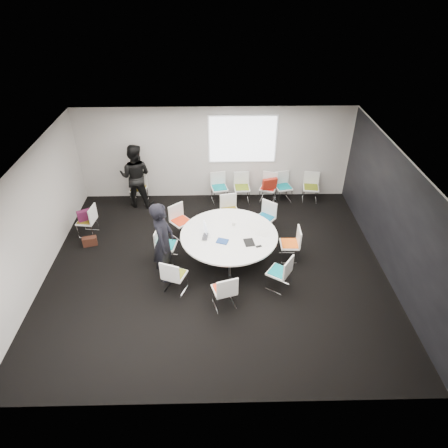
{
  "coord_description": "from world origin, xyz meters",
  "views": [
    {
      "loc": [
        0.03,
        -7.37,
        6.28
      ],
      "look_at": [
        0.2,
        0.4,
        1.0
      ],
      "focal_mm": 32.0,
      "sensor_mm": 36.0,
      "label": 1
    }
  ],
  "objects_px": {
    "chair_ring_a": "(289,250)",
    "chair_spare_left": "(88,226)",
    "chair_ring_e": "(167,251)",
    "person_back": "(136,176)",
    "chair_back_c": "(268,193)",
    "chair_person_back": "(139,194)",
    "cup": "(234,224)",
    "conference_table": "(229,240)",
    "maroon_bag": "(85,215)",
    "chair_ring_c": "(230,216)",
    "chair_ring_b": "(264,224)",
    "brown_bag": "(90,241)",
    "chair_ring_d": "(181,227)",
    "chair_ring_g": "(224,296)",
    "chair_ring_f": "(175,281)",
    "chair_back_e": "(310,192)",
    "laptop": "(207,237)",
    "chair_back_d": "(283,192)",
    "person_main": "(163,242)",
    "chair_ring_h": "(279,278)",
    "chair_back_b": "(242,193)",
    "chair_back_a": "(219,193)"
  },
  "relations": [
    {
      "from": "conference_table",
      "to": "chair_back_d",
      "type": "relative_size",
      "value": 2.64
    },
    {
      "from": "person_back",
      "to": "laptop",
      "type": "distance_m",
      "value": 3.46
    },
    {
      "from": "chair_ring_d",
      "to": "chair_back_d",
      "type": "bearing_deg",
      "value": 170.53
    },
    {
      "from": "chair_back_c",
      "to": "chair_ring_a",
      "type": "bearing_deg",
      "value": 114.07
    },
    {
      "from": "chair_ring_a",
      "to": "laptop",
      "type": "distance_m",
      "value": 2.06
    },
    {
      "from": "chair_ring_f",
      "to": "chair_back_e",
      "type": "distance_m",
      "value": 5.42
    },
    {
      "from": "chair_back_d",
      "to": "cup",
      "type": "bearing_deg",
      "value": 43.27
    },
    {
      "from": "chair_back_e",
      "to": "chair_ring_b",
      "type": "bearing_deg",
      "value": 55.2
    },
    {
      "from": "chair_back_e",
      "to": "person_main",
      "type": "relative_size",
      "value": 0.45
    },
    {
      "from": "chair_ring_a",
      "to": "maroon_bag",
      "type": "bearing_deg",
      "value": 78.98
    },
    {
      "from": "person_main",
      "to": "chair_ring_c",
      "type": "bearing_deg",
      "value": -33.19
    },
    {
      "from": "chair_ring_b",
      "to": "chair_person_back",
      "type": "height_order",
      "value": "same"
    },
    {
      "from": "conference_table",
      "to": "chair_back_c",
      "type": "relative_size",
      "value": 2.64
    },
    {
      "from": "chair_ring_c",
      "to": "brown_bag",
      "type": "relative_size",
      "value": 2.44
    },
    {
      "from": "maroon_bag",
      "to": "brown_bag",
      "type": "height_order",
      "value": "maroon_bag"
    },
    {
      "from": "chair_back_b",
      "to": "chair_ring_e",
      "type": "bearing_deg",
      "value": 52.3
    },
    {
      "from": "chair_back_e",
      "to": "maroon_bag",
      "type": "distance_m",
      "value": 6.51
    },
    {
      "from": "chair_back_d",
      "to": "brown_bag",
      "type": "relative_size",
      "value": 2.44
    },
    {
      "from": "conference_table",
      "to": "chair_ring_c",
      "type": "distance_m",
      "value": 1.5
    },
    {
      "from": "chair_ring_f",
      "to": "person_main",
      "type": "bearing_deg",
      "value": 137.55
    },
    {
      "from": "chair_ring_b",
      "to": "maroon_bag",
      "type": "xyz_separation_m",
      "value": [
        -4.71,
        -0.01,
        0.34
      ]
    },
    {
      "from": "chair_ring_a",
      "to": "chair_spare_left",
      "type": "height_order",
      "value": "same"
    },
    {
      "from": "chair_person_back",
      "to": "cup",
      "type": "relative_size",
      "value": 9.78
    },
    {
      "from": "chair_ring_c",
      "to": "person_main",
      "type": "xyz_separation_m",
      "value": [
        -1.55,
        -2.09,
        0.71
      ]
    },
    {
      "from": "chair_ring_c",
      "to": "chair_back_b",
      "type": "bearing_deg",
      "value": -120.11
    },
    {
      "from": "chair_back_e",
      "to": "chair_back_b",
      "type": "bearing_deg",
      "value": 7.87
    },
    {
      "from": "chair_spare_left",
      "to": "chair_ring_c",
      "type": "bearing_deg",
      "value": -76.75
    },
    {
      "from": "chair_ring_b",
      "to": "chair_spare_left",
      "type": "xyz_separation_m",
      "value": [
        -4.7,
        -0.01,
        0.0
      ]
    },
    {
      "from": "chair_ring_c",
      "to": "chair_spare_left",
      "type": "distance_m",
      "value": 3.8
    },
    {
      "from": "chair_back_a",
      "to": "maroon_bag",
      "type": "distance_m",
      "value": 3.93
    },
    {
      "from": "chair_back_c",
      "to": "chair_back_d",
      "type": "relative_size",
      "value": 1.0
    },
    {
      "from": "chair_ring_c",
      "to": "brown_bag",
      "type": "xyz_separation_m",
      "value": [
        -3.65,
        -0.86,
        -0.16
      ]
    },
    {
      "from": "maroon_bag",
      "to": "chair_person_back",
      "type": "bearing_deg",
      "value": 57.13
    },
    {
      "from": "chair_ring_a",
      "to": "chair_back_c",
      "type": "distance_m",
      "value": 2.82
    },
    {
      "from": "chair_ring_b",
      "to": "laptop",
      "type": "bearing_deg",
      "value": 78.49
    },
    {
      "from": "person_back",
      "to": "cup",
      "type": "relative_size",
      "value": 21.27
    },
    {
      "from": "conference_table",
      "to": "maroon_bag",
      "type": "height_order",
      "value": "maroon_bag"
    },
    {
      "from": "chair_ring_h",
      "to": "chair_back_d",
      "type": "bearing_deg",
      "value": 24.88
    },
    {
      "from": "chair_ring_g",
      "to": "chair_ring_h",
      "type": "xyz_separation_m",
      "value": [
        1.23,
        0.53,
        0.0
      ]
    },
    {
      "from": "chair_ring_g",
      "to": "chair_spare_left",
      "type": "relative_size",
      "value": 1.0
    },
    {
      "from": "chair_ring_h",
      "to": "chair_back_c",
      "type": "bearing_deg",
      "value": 31.51
    },
    {
      "from": "chair_ring_e",
      "to": "person_back",
      "type": "distance_m",
      "value": 2.95
    },
    {
      "from": "chair_back_c",
      "to": "maroon_bag",
      "type": "bearing_deg",
      "value": 38.44
    },
    {
      "from": "chair_ring_e",
      "to": "chair_ring_g",
      "type": "bearing_deg",
      "value": 51.2
    },
    {
      "from": "chair_ring_d",
      "to": "chair_ring_g",
      "type": "xyz_separation_m",
      "value": [
        1.09,
        -2.61,
        0.0
      ]
    },
    {
      "from": "person_main",
      "to": "chair_back_b",
      "type": "bearing_deg",
      "value": -26.5
    },
    {
      "from": "chair_ring_g",
      "to": "chair_back_b",
      "type": "xyz_separation_m",
      "value": [
        0.62,
        4.39,
        0.0
      ]
    },
    {
      "from": "chair_back_c",
      "to": "person_back",
      "type": "bearing_deg",
      "value": 21.9
    },
    {
      "from": "chair_ring_b",
      "to": "brown_bag",
      "type": "bearing_deg",
      "value": 45.88
    },
    {
      "from": "chair_back_a",
      "to": "chair_back_d",
      "type": "height_order",
      "value": "same"
    }
  ]
}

